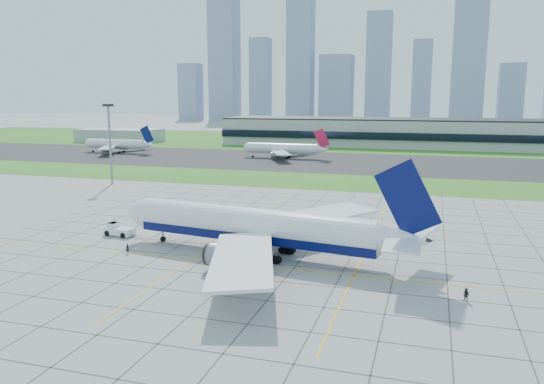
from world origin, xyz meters
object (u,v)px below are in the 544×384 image
(crew_near, at_px, (128,249))
(distant_jet_0, at_px, (118,144))
(crew_far, at_px, (466,295))
(light_mast, at_px, (110,134))
(pushback_tug, at_px, (118,230))
(airliner, at_px, (257,227))
(distant_jet_1, at_px, (284,149))

(crew_near, height_order, distant_jet_0, distant_jet_0)
(crew_near, bearing_deg, crew_far, -88.13)
(light_mast, height_order, pushback_tug, light_mast)
(light_mast, distance_m, airliner, 93.26)
(airliner, xyz_separation_m, crew_near, (-22.40, -6.16, -4.12))
(crew_near, height_order, crew_far, crew_far)
(pushback_tug, relative_size, crew_near, 4.81)
(airliner, bearing_deg, light_mast, 147.16)
(crew_near, bearing_deg, light_mast, 43.66)
(light_mast, height_order, distant_jet_1, light_mast)
(pushback_tug, distance_m, crew_far, 67.90)
(light_mast, relative_size, distant_jet_1, 0.60)
(crew_near, relative_size, crew_far, 0.98)
(light_mast, bearing_deg, airliner, -41.04)
(distant_jet_1, bearing_deg, crew_far, -66.14)
(light_mast, relative_size, distant_jet_0, 0.60)
(airliner, distance_m, distant_jet_0, 190.90)
(distant_jet_0, height_order, distant_jet_1, same)
(light_mast, relative_size, crew_near, 13.53)
(light_mast, xyz_separation_m, crew_near, (47.44, -66.94, -15.24))
(distant_jet_0, distance_m, distant_jet_1, 86.58)
(crew_near, distance_m, crew_far, 57.20)
(pushback_tug, xyz_separation_m, distant_jet_1, (-5.03, 142.69, 3.38))
(distant_jet_1, bearing_deg, crew_near, -84.83)
(airliner, distance_m, crew_far, 36.89)
(pushback_tug, distance_m, distant_jet_0, 168.59)
(crew_far, xyz_separation_m, distant_jet_0, (-157.29, 158.70, 3.52))
(pushback_tug, relative_size, crew_far, 4.70)
(distant_jet_1, bearing_deg, pushback_tug, -87.98)
(crew_near, xyz_separation_m, distant_jet_0, (-100.46, 152.27, 3.54))
(light_mast, distance_m, distant_jet_0, 101.13)
(airliner, relative_size, crew_near, 31.23)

